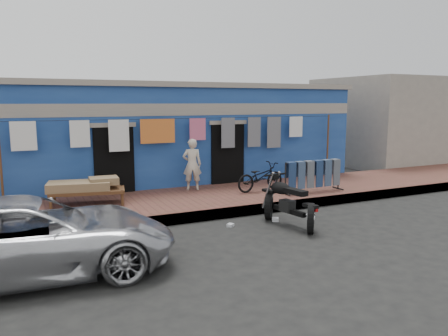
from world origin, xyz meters
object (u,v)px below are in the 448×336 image
(seated_person, at_px, (192,164))
(motorcycle, at_px, (289,201))
(car, at_px, (30,236))
(jeans_rack, at_px, (313,176))
(bicycle, at_px, (260,174))
(charpoy, at_px, (88,192))

(seated_person, bearing_deg, motorcycle, 121.25)
(car, height_order, seated_person, seated_person)
(seated_person, height_order, jeans_rack, seated_person)
(seated_person, relative_size, bicycle, 0.97)
(charpoy, bearing_deg, jeans_rack, -10.55)
(bicycle, distance_m, jeans_rack, 1.48)
(seated_person, distance_m, bicycle, 1.98)
(car, height_order, motorcycle, car)
(car, xyz_separation_m, charpoy, (1.42, 3.66, -0.09))
(bicycle, xyz_separation_m, charpoy, (-4.70, 0.40, -0.18))
(car, height_order, charpoy, car)
(car, distance_m, bicycle, 6.93)
(seated_person, distance_m, jeans_rack, 3.45)
(charpoy, bearing_deg, seated_person, 10.86)
(charpoy, bearing_deg, motorcycle, -37.46)
(car, height_order, jeans_rack, car)
(seated_person, relative_size, jeans_rack, 0.77)
(seated_person, distance_m, charpoy, 3.09)
(car, bearing_deg, charpoy, -18.26)
(motorcycle, distance_m, jeans_rack, 2.81)
(motorcycle, xyz_separation_m, jeans_rack, (2.07, 1.89, 0.15))
(car, distance_m, motorcycle, 5.38)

